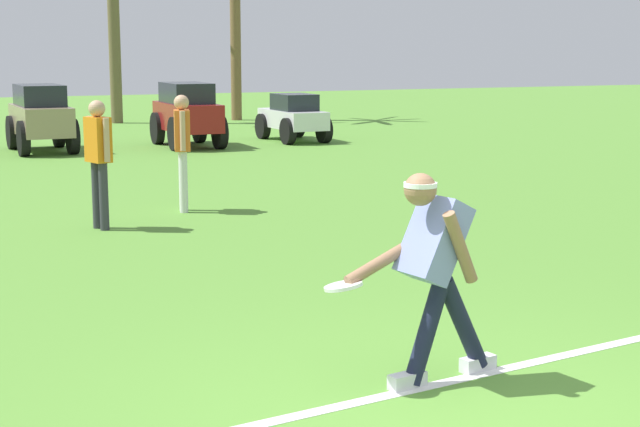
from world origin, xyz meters
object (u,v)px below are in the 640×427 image
at_px(frisbee_thrower, 434,265).
at_px(parked_car_slot_d, 293,117).
at_px(teammate_near_sideline, 98,152).
at_px(teammate_deep, 182,142).
at_px(parked_car_slot_b, 41,116).
at_px(frisbee_in_flight, 343,286).
at_px(parked_car_slot_c, 187,113).

relative_size(frisbee_thrower, parked_car_slot_d, 0.63).
xyz_separation_m(frisbee_thrower, teammate_near_sideline, (-0.89, 6.40, 0.15)).
relative_size(teammate_deep, parked_car_slot_d, 0.70).
relative_size(teammate_deep, parked_car_slot_b, 0.66).
distance_m(teammate_near_sideline, parked_car_slot_d, 11.42).
bearing_deg(frisbee_in_flight, teammate_near_sideline, 92.60).
relative_size(frisbee_thrower, teammate_deep, 0.90).
relative_size(frisbee_thrower, frisbee_in_flight, 3.98).
relative_size(frisbee_in_flight, parked_car_slot_d, 0.16).
height_order(teammate_deep, parked_car_slot_b, teammate_deep).
bearing_deg(parked_car_slot_d, teammate_deep, -120.71).
bearing_deg(frisbee_in_flight, parked_car_slot_c, 77.35).
bearing_deg(frisbee_thrower, parked_car_slot_c, 79.56).
xyz_separation_m(frisbee_thrower, parked_car_slot_c, (2.88, 15.61, -0.05)).
xyz_separation_m(teammate_near_sideline, parked_car_slot_d, (6.39, 9.46, -0.38)).
distance_m(frisbee_thrower, parked_car_slot_b, 15.83).
distance_m(teammate_deep, parked_car_slot_d, 10.02).
height_order(teammate_near_sideline, parked_car_slot_b, teammate_near_sideline).
distance_m(frisbee_in_flight, parked_car_slot_c, 15.90).
height_order(teammate_near_sideline, parked_car_slot_c, teammate_near_sideline).
bearing_deg(parked_car_slot_b, teammate_deep, -85.84).
xyz_separation_m(teammate_near_sideline, parked_car_slot_c, (3.77, 9.21, -0.20)).
bearing_deg(teammate_near_sideline, teammate_deep, 33.58).
xyz_separation_m(teammate_near_sideline, parked_car_slot_b, (0.65, 9.43, -0.20)).
bearing_deg(parked_car_slot_c, frisbee_thrower, -100.44).
bearing_deg(teammate_near_sideline, parked_car_slot_b, 86.03).
relative_size(frisbee_in_flight, teammate_deep, 0.23).
bearing_deg(frisbee_thrower, teammate_deep, 86.95).
bearing_deg(frisbee_in_flight, teammate_deep, 82.11).
relative_size(teammate_near_sideline, parked_car_slot_b, 0.66).
bearing_deg(parked_car_slot_b, parked_car_slot_d, 0.32).
relative_size(frisbee_thrower, teammate_near_sideline, 0.90).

